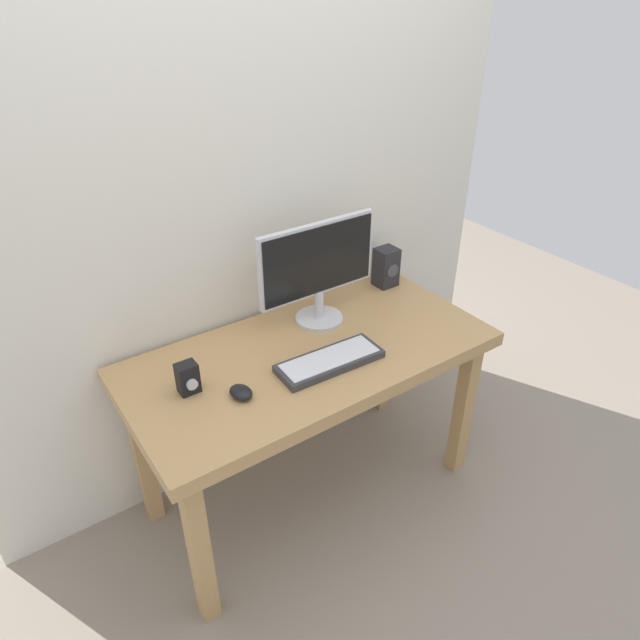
% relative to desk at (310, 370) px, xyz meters
% --- Properties ---
extents(ground_plane, '(6.00, 6.00, 0.00)m').
position_rel_desk_xyz_m(ground_plane, '(0.00, 0.00, -0.66)').
color(ground_plane, gray).
extents(wall_back, '(2.41, 0.04, 3.00)m').
position_rel_desk_xyz_m(wall_back, '(0.00, 0.38, 0.84)').
color(wall_back, silver).
rests_on(wall_back, ground_plane).
extents(desk, '(1.41, 0.69, 0.76)m').
position_rel_desk_xyz_m(desk, '(0.00, 0.00, 0.00)').
color(desk, tan).
rests_on(desk, ground_plane).
extents(monitor, '(0.52, 0.20, 0.42)m').
position_rel_desk_xyz_m(monitor, '(0.15, 0.17, 0.33)').
color(monitor, silver).
rests_on(monitor, desk).
extents(keyboard_primary, '(0.41, 0.16, 0.03)m').
position_rel_desk_xyz_m(keyboard_primary, '(0.01, -0.11, 0.11)').
color(keyboard_primary, '#333338').
rests_on(keyboard_primary, desk).
extents(mouse, '(0.08, 0.10, 0.04)m').
position_rel_desk_xyz_m(mouse, '(-0.34, -0.09, 0.11)').
color(mouse, black).
rests_on(mouse, desk).
extents(speaker_right, '(0.09, 0.09, 0.18)m').
position_rel_desk_xyz_m(speaker_right, '(0.58, 0.24, 0.18)').
color(speaker_right, '#232328').
rests_on(speaker_right, desk).
extents(audio_controller, '(0.07, 0.07, 0.11)m').
position_rel_desk_xyz_m(audio_controller, '(-0.48, 0.03, 0.15)').
color(audio_controller, black).
rests_on(audio_controller, desk).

